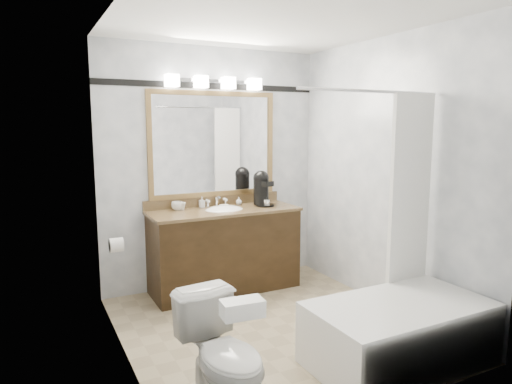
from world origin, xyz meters
TOP-DOWN VIEW (x-y plane):
  - room at (0.00, 0.00)m, footprint 2.42×2.62m
  - vanity at (0.00, 1.02)m, footprint 1.53×0.58m
  - mirror at (0.00, 1.28)m, footprint 1.40×0.04m
  - vanity_light_bar at (0.00, 1.23)m, footprint 1.02×0.14m
  - accent_stripe at (0.00, 1.29)m, footprint 2.40×0.01m
  - bathtub at (0.55, -0.90)m, footprint 1.30×0.75m
  - tp_roll at (-1.14, 0.66)m, footprint 0.11×0.12m
  - toilet at (-0.81, -0.86)m, footprint 0.46×0.72m
  - tissue_box at (-0.81, -1.12)m, footprint 0.24×0.14m
  - coffee_maker at (0.45, 1.04)m, footprint 0.20×0.24m
  - cup_left at (-0.44, 1.19)m, footprint 0.14×0.14m
  - cup_right at (-0.40, 1.18)m, footprint 0.10×0.10m
  - soap_bottle_a at (-0.16, 1.22)m, footprint 0.05×0.05m
  - soap_bottle_b at (0.25, 1.20)m, footprint 0.08×0.08m
  - soap_bar at (0.05, 1.13)m, footprint 0.09×0.06m

SIDE VIEW (x-z plane):
  - bathtub at x=0.55m, z-range -0.70..1.26m
  - toilet at x=-0.81m, z-range 0.00..0.70m
  - vanity at x=0.00m, z-range -0.04..0.93m
  - tp_roll at x=-1.14m, z-range 0.64..0.76m
  - tissue_box at x=-0.81m, z-range 0.70..0.79m
  - soap_bar at x=0.05m, z-range 0.85..0.88m
  - cup_right at x=-0.40m, z-range 0.85..0.93m
  - soap_bottle_b at x=0.25m, z-range 0.85..0.93m
  - cup_left at x=-0.44m, z-range 0.85..0.94m
  - soap_bottle_a at x=-0.16m, z-range 0.85..0.96m
  - coffee_maker at x=0.45m, z-range 0.86..1.23m
  - room at x=0.00m, z-range -0.01..2.51m
  - mirror at x=0.00m, z-range 0.95..2.05m
  - accent_stripe at x=0.00m, z-range 2.07..2.13m
  - vanity_light_bar at x=0.00m, z-range 2.07..2.19m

